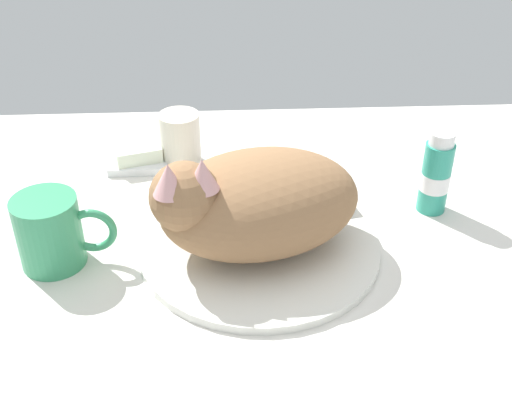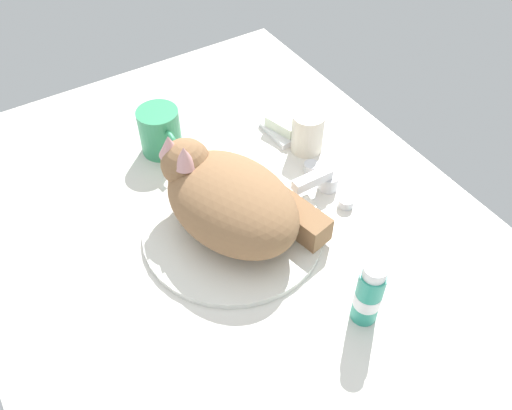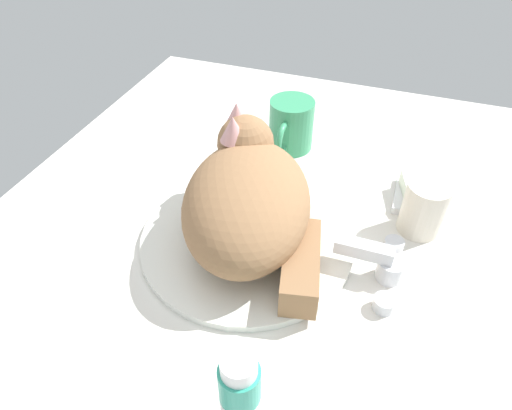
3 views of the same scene
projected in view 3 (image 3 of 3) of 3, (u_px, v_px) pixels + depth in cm
name	position (u px, v px, depth cm)	size (l,w,h in cm)	color
ground_plane	(248.00, 248.00, 66.84)	(110.00, 82.50, 3.00)	silver
sink_basin	(247.00, 238.00, 65.48)	(30.75, 30.75, 1.13)	silver
faucet	(382.00, 264.00, 59.70)	(13.42, 9.53, 5.05)	silver
cat	(249.00, 198.00, 61.51)	(28.30, 24.01, 15.07)	#936B47
coffee_mug	(291.00, 126.00, 81.12)	(12.28, 7.99, 9.26)	#389966
rinse_cup	(424.00, 208.00, 65.13)	(6.21, 6.21, 8.23)	silver
soap_dish	(415.00, 198.00, 72.31)	(9.00, 6.40, 1.20)	white
soap_bar	(417.00, 189.00, 71.17)	(6.88, 4.32, 2.25)	silver
toothpaste_bottle	(240.00, 396.00, 42.76)	(4.04, 4.04, 12.07)	teal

